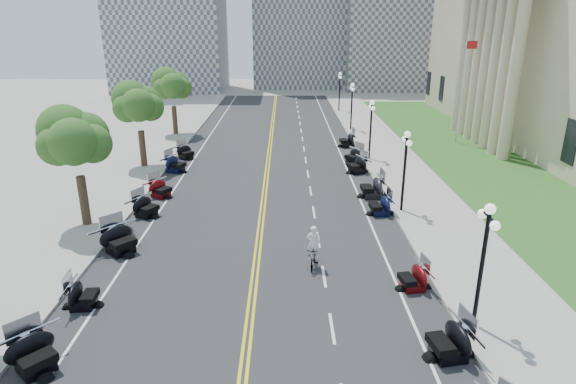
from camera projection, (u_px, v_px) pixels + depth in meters
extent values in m
plane|color=gray|center=(259.00, 240.00, 25.94)|extent=(160.00, 160.00, 0.00)
cube|color=#333335|center=(266.00, 182.00, 35.37)|extent=(16.00, 90.00, 0.01)
cube|color=yellow|center=(264.00, 182.00, 35.37)|extent=(0.12, 90.00, 0.00)
cube|color=yellow|center=(267.00, 182.00, 35.37)|extent=(0.12, 90.00, 0.00)
cube|color=white|center=(353.00, 182.00, 35.41)|extent=(0.12, 90.00, 0.00)
cube|color=white|center=(179.00, 182.00, 35.33)|extent=(0.12, 90.00, 0.00)
cube|color=white|center=(332.00, 328.00, 18.41)|extent=(0.12, 2.00, 0.00)
cube|color=white|center=(324.00, 276.00, 22.18)|extent=(0.12, 2.00, 0.00)
cube|color=white|center=(318.00, 240.00, 25.96)|extent=(0.12, 2.00, 0.00)
cube|color=white|center=(314.00, 212.00, 29.73)|extent=(0.12, 2.00, 0.00)
cube|color=white|center=(311.00, 191.00, 33.51)|extent=(0.12, 2.00, 0.00)
cube|color=white|center=(308.00, 174.00, 37.28)|extent=(0.12, 2.00, 0.00)
cube|color=white|center=(306.00, 160.00, 41.05)|extent=(0.12, 2.00, 0.00)
cube|color=white|center=(304.00, 149.00, 44.83)|extent=(0.12, 2.00, 0.00)
cube|color=white|center=(302.00, 139.00, 48.60)|extent=(0.12, 2.00, 0.00)
cube|color=white|center=(301.00, 131.00, 52.38)|extent=(0.12, 2.00, 0.00)
cube|color=white|center=(300.00, 123.00, 56.15)|extent=(0.12, 2.00, 0.00)
cube|color=white|center=(299.00, 117.00, 59.92)|extent=(0.12, 2.00, 0.00)
cube|color=white|center=(298.00, 112.00, 63.70)|extent=(0.12, 2.00, 0.00)
cube|color=white|center=(297.00, 107.00, 67.47)|extent=(0.12, 2.00, 0.00)
cube|color=white|center=(297.00, 102.00, 71.25)|extent=(0.12, 2.00, 0.00)
cube|color=white|center=(296.00, 98.00, 75.02)|extent=(0.12, 2.00, 0.00)
cube|color=#9E9991|center=(408.00, 181.00, 35.42)|extent=(5.00, 90.00, 0.15)
cube|color=#9E9991|center=(123.00, 182.00, 35.28)|extent=(5.00, 90.00, 0.15)
cube|color=#356023|center=(464.00, 153.00, 43.03)|extent=(9.00, 60.00, 0.10)
cube|color=gray|center=(168.00, 11.00, 80.01)|extent=(18.00, 14.00, 26.00)
cube|color=gray|center=(299.00, 0.00, 85.16)|extent=(16.00, 12.00, 30.00)
cube|color=gray|center=(402.00, 24.00, 83.78)|extent=(20.00, 14.00, 22.00)
imported|color=#A51414|center=(313.00, 256.00, 22.91)|extent=(0.78, 1.87, 1.09)
imported|color=silver|center=(313.00, 229.00, 22.44)|extent=(0.65, 0.43, 1.78)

